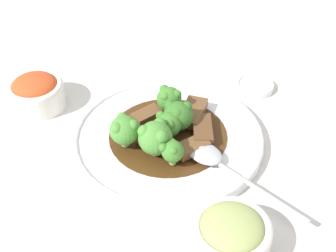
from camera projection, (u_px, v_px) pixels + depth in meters
The scene contains 17 objects.
ground_plane at pixel (168, 142), 0.78m from camera, with size 4.00×4.00×0.00m, color silver.
main_plate at pixel (168, 137), 0.77m from camera, with size 0.31×0.31×0.02m.
beef_strip_0 at pixel (203, 129), 0.76m from camera, with size 0.04×0.07×0.01m.
beef_strip_1 at pixel (151, 137), 0.75m from camera, with size 0.05×0.05×0.01m.
beef_strip_2 at pixel (192, 147), 0.73m from camera, with size 0.06×0.05×0.01m.
beef_strip_3 at pixel (193, 113), 0.79m from camera, with size 0.06×0.08×0.02m.
beef_strip_4 at pixel (147, 115), 0.79m from camera, with size 0.06×0.05×0.01m.
broccoli_floret_0 at pixel (170, 151), 0.69m from camera, with size 0.03×0.03×0.04m.
broccoli_floret_1 at pixel (125, 129), 0.72m from camera, with size 0.05×0.05×0.05m.
broccoli_floret_2 at pixel (167, 124), 0.74m from camera, with size 0.04×0.04×0.05m.
broccoli_floret_3 at pixel (155, 137), 0.71m from camera, with size 0.05×0.05×0.06m.
broccoli_floret_4 at pixel (169, 99), 0.78m from camera, with size 0.04×0.04×0.05m.
broccoli_floret_5 at pixel (178, 115), 0.76m from camera, with size 0.05×0.05×0.05m.
serving_spoon at pixel (213, 159), 0.71m from camera, with size 0.16×0.18×0.01m.
side_bowl_kimchi at pixel (36, 92), 0.83m from camera, with size 0.10×0.10×0.06m.
side_bowl_appetizer at pixel (231, 234), 0.60m from camera, with size 0.10×0.10×0.06m.
sauce_dish at pixel (255, 86), 0.89m from camera, with size 0.07×0.07×0.01m.
Camera 1 is at (0.06, 0.57, 0.52)m, focal length 50.00 mm.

